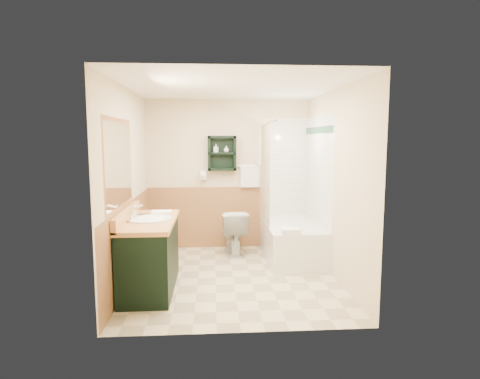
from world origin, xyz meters
name	(u,v)px	position (x,y,z in m)	size (l,w,h in m)	color
floor	(233,277)	(0.00, 0.00, 0.00)	(3.00, 3.00, 0.00)	beige
back_wall	(228,174)	(0.00, 1.52, 1.20)	(2.60, 0.04, 2.40)	beige
left_wall	(126,186)	(-1.32, 0.00, 1.20)	(0.04, 3.00, 2.40)	beige
right_wall	(336,184)	(1.32, 0.00, 1.20)	(0.04, 3.00, 2.40)	beige
ceiling	(233,86)	(0.00, 0.00, 2.42)	(2.60, 3.00, 0.04)	white
wainscot_left	(131,241)	(-1.29, 0.00, 0.50)	(2.98, 2.98, 1.00)	#A86B44
wainscot_back	(228,217)	(0.00, 1.49, 0.50)	(2.58, 2.58, 1.00)	#A86B44
mirror_frame	(119,164)	(-1.27, -0.55, 1.50)	(1.30, 1.30, 1.00)	#965431
mirror_glass	(119,164)	(-1.27, -0.55, 1.50)	(1.20, 1.20, 0.90)	white
tile_right	(317,189)	(1.28, 0.75, 1.05)	(1.50, 1.50, 2.10)	white
tile_back	(291,183)	(1.03, 1.48, 1.05)	(0.95, 0.95, 2.10)	white
tile_accent	(318,130)	(1.27, 0.75, 1.90)	(1.50, 1.50, 0.10)	#14462E
wall_shelf	(222,153)	(-0.10, 1.41, 1.55)	(0.45, 0.15, 0.55)	black
hair_dryer	(203,175)	(-0.40, 1.43, 1.20)	(0.10, 0.24, 0.18)	white
towel_bar	(250,165)	(0.35, 1.45, 1.35)	(0.40, 0.06, 0.40)	white
curtain_rod	(267,123)	(0.53, 0.75, 2.00)	(0.03, 0.03, 1.60)	silver
shower_curtain	(265,181)	(0.53, 0.92, 1.15)	(1.05, 1.05, 1.70)	beige
vanity	(150,254)	(-0.99, -0.33, 0.42)	(0.59, 1.32, 0.84)	black
bathtub	(292,241)	(0.93, 0.78, 0.27)	(0.80, 1.50, 0.53)	silver
toilet	(233,232)	(0.05, 1.07, 0.34)	(0.39, 0.70, 0.68)	silver
counter_towel	(161,213)	(-0.89, 0.00, 0.86)	(0.25, 0.19, 0.04)	white
vanity_book	(137,208)	(-1.16, -0.16, 0.95)	(0.16, 0.02, 0.21)	black
tub_towel	(290,231)	(0.76, 0.13, 0.57)	(0.24, 0.20, 0.07)	white
soap_bottle_a	(216,150)	(-0.19, 1.40, 1.60)	(0.06, 0.13, 0.06)	silver
soap_bottle_b	(226,150)	(-0.03, 1.40, 1.60)	(0.08, 0.10, 0.08)	silver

